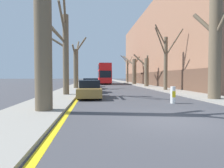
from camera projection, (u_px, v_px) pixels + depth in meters
name	position (u px, v px, depth m)	size (l,w,h in m)	color
ground_plane	(173.00, 120.00, 7.77)	(300.00, 300.00, 0.00)	#424247
sidewalk_left	(84.00, 82.00, 56.97)	(2.96, 120.00, 0.12)	gray
sidewalk_right	(125.00, 82.00, 58.06)	(2.96, 120.00, 0.12)	gray
building_facade_right	(169.00, 48.00, 41.21)	(10.08, 48.70, 15.13)	#93664C
kerb_line_stripe	(89.00, 82.00, 57.12)	(0.24, 120.00, 0.01)	yellow
street_tree_left_0	(44.00, 29.00, 9.27)	(1.31, 2.99, 9.09)	brown
street_tree_left_1	(64.00, 49.00, 17.39)	(2.80, 3.78, 7.92)	brown
street_tree_left_2	(76.00, 66.00, 27.35)	(1.95, 3.76, 7.11)	brown
street_tree_right_0	(216.00, 44.00, 14.12)	(3.92, 2.88, 7.70)	brown
street_tree_right_1	(166.00, 60.00, 23.49)	(3.25, 1.83, 7.73)	brown
street_tree_right_2	(146.00, 71.00, 32.48)	(2.43, 4.20, 5.42)	brown
street_tree_right_3	(134.00, 70.00, 42.26)	(3.60, 3.68, 6.30)	brown
street_tree_right_4	(127.00, 70.00, 51.26)	(3.35, 2.55, 7.19)	brown
double_decker_bus	(104.00, 73.00, 44.85)	(2.61, 10.91, 4.43)	red
parked_car_0	(90.00, 89.00, 15.91)	(1.80, 4.54, 1.41)	olive
parked_car_1	(91.00, 86.00, 21.30)	(1.73, 3.90, 1.51)	navy
parked_car_2	(91.00, 84.00, 27.42)	(1.88, 4.13, 1.47)	olive
parked_car_3	(92.00, 83.00, 32.96)	(1.77, 4.28, 1.41)	#4C5156
traffic_bollard	(173.00, 95.00, 12.62)	(0.31, 0.32, 1.08)	white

